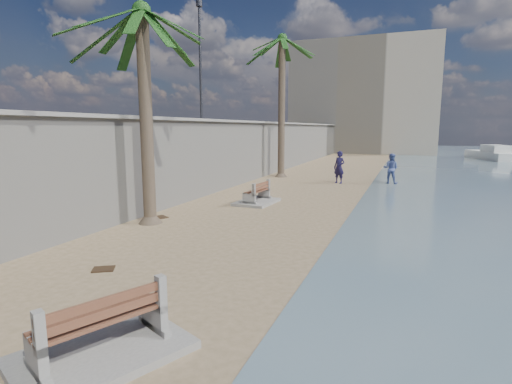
% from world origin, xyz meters
% --- Properties ---
extents(ground_plane, '(140.00, 140.00, 0.00)m').
position_xyz_m(ground_plane, '(0.00, 0.00, 0.00)').
color(ground_plane, '#947B5B').
extents(seawall, '(0.45, 70.00, 3.50)m').
position_xyz_m(seawall, '(-5.20, 20.00, 1.75)').
color(seawall, gray).
rests_on(seawall, ground_plane).
extents(wall_cap, '(0.80, 70.00, 0.12)m').
position_xyz_m(wall_cap, '(-5.20, 20.00, 3.55)').
color(wall_cap, gray).
rests_on(wall_cap, seawall).
extents(end_building, '(18.00, 12.00, 14.00)m').
position_xyz_m(end_building, '(-2.00, 52.00, 7.00)').
color(end_building, '#B7AA93').
rests_on(end_building, ground_plane).
extents(bench_near, '(2.36, 2.71, 0.95)m').
position_xyz_m(bench_near, '(0.06, -0.49, 0.42)').
color(bench_near, gray).
rests_on(bench_near, ground_plane).
extents(bench_far, '(1.56, 2.18, 0.87)m').
position_xyz_m(bench_far, '(-2.05, 11.15, 0.38)').
color(bench_far, gray).
rests_on(bench_far, ground_plane).
extents(palm_mid, '(5.00, 5.00, 7.71)m').
position_xyz_m(palm_mid, '(-4.14, 6.49, 6.72)').
color(palm_mid, brown).
rests_on(palm_mid, ground_plane).
extents(palm_back, '(5.00, 5.00, 9.62)m').
position_xyz_m(palm_back, '(-3.88, 20.43, 8.56)').
color(palm_back, brown).
rests_on(palm_back, ground_plane).
extents(streetlight, '(0.28, 0.28, 5.12)m').
position_xyz_m(streetlight, '(-5.10, 12.00, 6.64)').
color(streetlight, '#2D2D33').
rests_on(streetlight, wall_cap).
extents(person_a, '(0.92, 0.81, 2.15)m').
position_xyz_m(person_a, '(0.19, 18.71, 1.07)').
color(person_a, '#1A163C').
rests_on(person_a, ground_plane).
extents(person_b, '(1.05, 0.88, 1.93)m').
position_xyz_m(person_b, '(3.00, 19.63, 0.97)').
color(person_b, '#495897').
rests_on(person_b, ground_plane).
extents(yacht_far, '(4.09, 7.87, 1.50)m').
position_xyz_m(yacht_far, '(11.80, 42.46, 0.35)').
color(yacht_far, silver).
rests_on(yacht_far, bay_water).
extents(debris_c, '(0.75, 0.80, 0.03)m').
position_xyz_m(debris_c, '(-4.37, 7.23, 0.01)').
color(debris_c, '#382616').
rests_on(debris_c, ground_plane).
extents(debris_d, '(0.60, 0.57, 0.03)m').
position_xyz_m(debris_d, '(-2.43, 2.32, 0.01)').
color(debris_d, '#382616').
rests_on(debris_d, ground_plane).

